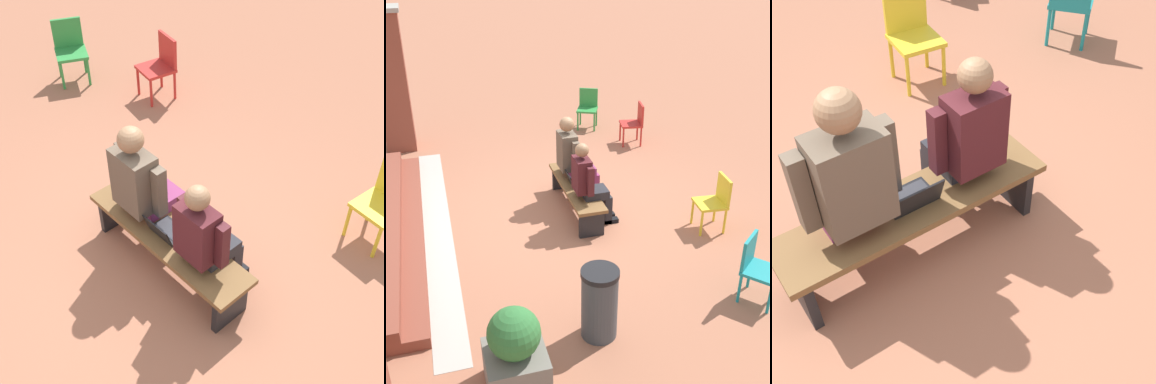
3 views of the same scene
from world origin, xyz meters
The scene contains 6 objects.
ground_plane centered at (0.00, 0.00, 0.00)m, with size 60.00×60.00×0.00m, color #9E6047.
bench centered at (-0.02, -0.13, 0.35)m, with size 1.80×0.44×0.45m.
person_student centered at (-0.45, -0.19, 0.71)m, with size 0.53×0.66×1.32m.
person_adult centered at (0.36, -0.20, 0.76)m, with size 0.60×0.76×1.44m.
laptop centered at (-0.01, -0.11, 0.50)m, with size 0.32×0.29×0.21m.
plastic_chair_by_pillar centered at (-1.11, -1.94, 0.48)m, with size 0.46×0.46×0.84m.
Camera 3 is at (1.05, 1.93, 2.82)m, focal length 50.00 mm.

